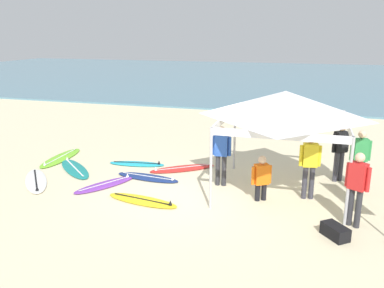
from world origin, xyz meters
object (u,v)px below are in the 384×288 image
Objects in this scene: surfboard_navy at (148,177)px; person_orange at (261,176)px; surfboard_lime at (61,158)px; person_green at (360,157)px; canopy_tent at (285,105)px; person_yellow at (310,162)px; surfboard_red at (182,168)px; person_blue at (221,152)px; surfboard_cyan at (137,164)px; surfboard_yellow at (143,200)px; surfboard_white at (36,181)px; person_red at (357,185)px; gear_bag_near_tent at (335,231)px; surfboard_purple at (105,185)px; surfboard_teal at (75,169)px; person_black at (340,148)px.

person_orange reaches higher than surfboard_navy.
person_green is at bearing -1.70° from surfboard_lime.
canopy_tent reaches higher than person_yellow.
surfboard_red is 1.99m from person_blue.
surfboard_cyan is 3.03m from surfboard_yellow.
person_red reaches higher than surfboard_white.
person_green is at bearing 6.51° from surfboard_navy.
person_green is (5.83, 0.66, 0.95)m from surfboard_navy.
surfboard_lime is 1.35× the size of person_blue.
person_yellow is at bearing -18.25° from surfboard_red.
person_blue is 2.85× the size of gear_bag_near_tent.
surfboard_navy is 4.65m from person_yellow.
surfboard_yellow is at bearing -156.68° from person_green.
person_blue is (3.12, 0.97, 0.95)m from surfboard_purple.
canopy_tent is at bearing 161.74° from person_yellow.
surfboard_cyan is at bearing 127.33° from surfboard_navy.
canopy_tent is 1.89× the size of person_green.
person_blue is at bearing 173.19° from person_yellow.
surfboard_purple is 0.93× the size of surfboard_white.
surfboard_cyan is at bearing 151.12° from gear_bag_near_tent.
surfboard_teal is (-1.69, -1.00, -0.00)m from surfboard_cyan.
surfboard_navy is 1.00× the size of surfboard_teal.
person_orange reaches higher than gear_bag_near_tent.
surfboard_red is 5.20m from person_green.
surfboard_purple is at bearing -177.06° from person_orange.
person_blue is (1.66, 1.70, 0.95)m from surfboard_yellow.
surfboard_cyan is (-4.66, 1.06, -2.35)m from canopy_tent.
person_orange is (2.67, -1.73, 0.62)m from surfboard_red.
person_red is (8.08, -1.62, 0.95)m from surfboard_teal.
surfboard_purple is at bearing -162.68° from person_blue.
person_black reaches higher than surfboard_lime.
canopy_tent reaches higher than surfboard_white.
person_black and person_green have the same top height.
person_black is (4.85, 2.99, 0.95)m from surfboard_yellow.
surfboard_red is 1.01× the size of surfboard_white.
surfboard_purple is at bearing -172.83° from person_yellow.
surfboard_white is at bearing 172.83° from gear_bag_near_tent.
person_green is 2.79m from person_orange.
canopy_tent is 1.40× the size of surfboard_lime.
person_orange is (-1.97, -2.04, -0.33)m from person_black.
canopy_tent reaches higher than person_red.
surfboard_red is 1.20× the size of person_blue.
surfboard_teal is 8.42m from person_green.
person_black is at bearing 62.49° from person_yellow.
canopy_tent is at bearing -162.41° from person_green.
canopy_tent is at bearing -0.49° from surfboard_teal.
person_orange reaches higher than surfboard_lime.
surfboard_cyan and surfboard_lime have the same top height.
surfboard_purple is at bearing 153.48° from surfboard_yellow.
surfboard_purple is 1.30m from surfboard_navy.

